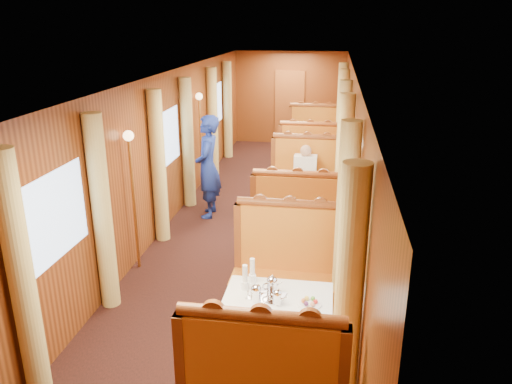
% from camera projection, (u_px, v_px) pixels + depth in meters
% --- Properties ---
extents(floor, '(3.00, 12.00, 0.01)m').
position_uv_depth(floor, '(256.00, 225.00, 8.46)').
color(floor, black).
rests_on(floor, ground).
extents(ceiling, '(3.00, 12.00, 0.01)m').
position_uv_depth(ceiling, '(257.00, 74.00, 7.64)').
color(ceiling, silver).
rests_on(ceiling, wall_left).
extents(wall_far, '(3.00, 0.01, 2.50)m').
position_uv_depth(wall_far, '(290.00, 98.00, 13.65)').
color(wall_far, brown).
rests_on(wall_far, floor).
extents(wall_left, '(0.01, 12.00, 2.50)m').
position_uv_depth(wall_left, '(167.00, 150.00, 8.26)').
color(wall_left, brown).
rests_on(wall_left, floor).
extents(wall_right, '(0.01, 12.00, 2.50)m').
position_uv_depth(wall_right, '(351.00, 157.00, 7.83)').
color(wall_right, brown).
rests_on(wall_right, floor).
extents(doorway_far, '(0.80, 0.04, 2.00)m').
position_uv_depth(doorway_far, '(289.00, 108.00, 13.70)').
color(doorway_far, brown).
rests_on(doorway_far, floor).
extents(table_near, '(1.05, 0.72, 0.75)m').
position_uv_depth(table_near, '(277.00, 330.00, 4.96)').
color(table_near, white).
rests_on(table_near, floor).
extents(banquette_near_aft, '(1.30, 0.55, 1.34)m').
position_uv_depth(banquette_near_aft, '(287.00, 276.00, 5.89)').
color(banquette_near_aft, '#BC4B14').
rests_on(banquette_near_aft, floor).
extents(table_mid, '(1.05, 0.72, 0.75)m').
position_uv_depth(table_mid, '(301.00, 206.00, 8.22)').
color(table_mid, white).
rests_on(table_mid, floor).
extents(banquette_mid_fwd, '(1.30, 0.55, 1.34)m').
position_uv_depth(banquette_mid_fwd, '(297.00, 228.00, 7.26)').
color(banquette_mid_fwd, '#BC4B14').
rests_on(banquette_mid_fwd, floor).
extents(banquette_mid_aft, '(1.30, 0.55, 1.34)m').
position_uv_depth(banquette_mid_aft, '(305.00, 185.00, 9.16)').
color(banquette_mid_aft, '#BC4B14').
rests_on(banquette_mid_aft, floor).
extents(table_far, '(1.05, 0.72, 0.75)m').
position_uv_depth(table_far, '(312.00, 153.00, 11.49)').
color(table_far, white).
rests_on(table_far, floor).
extents(banquette_far_fwd, '(1.30, 0.55, 1.34)m').
position_uv_depth(banquette_far_fwd, '(309.00, 163.00, 10.53)').
color(banquette_far_fwd, '#BC4B14').
rests_on(banquette_far_fwd, floor).
extents(banquette_far_aft, '(1.30, 0.55, 1.34)m').
position_uv_depth(banquette_far_aft, '(314.00, 141.00, 12.42)').
color(banquette_far_aft, '#BC4B14').
rests_on(banquette_far_aft, floor).
extents(tea_tray, '(0.39, 0.34, 0.01)m').
position_uv_depth(tea_tray, '(266.00, 296.00, 4.83)').
color(tea_tray, silver).
rests_on(tea_tray, table_near).
extents(teapot_left, '(0.17, 0.14, 0.13)m').
position_uv_depth(teapot_left, '(256.00, 295.00, 4.75)').
color(teapot_left, silver).
rests_on(teapot_left, tea_tray).
extents(teapot_right, '(0.16, 0.13, 0.12)m').
position_uv_depth(teapot_right, '(277.00, 299.00, 4.69)').
color(teapot_right, silver).
rests_on(teapot_right, tea_tray).
extents(teapot_back, '(0.22, 0.19, 0.14)m').
position_uv_depth(teapot_back, '(272.00, 287.00, 4.87)').
color(teapot_back, silver).
rests_on(teapot_back, tea_tray).
extents(fruit_plate, '(0.23, 0.23, 0.05)m').
position_uv_depth(fruit_plate, '(309.00, 303.00, 4.70)').
color(fruit_plate, white).
rests_on(fruit_plate, table_near).
extents(cup_inboard, '(0.08, 0.08, 0.26)m').
position_uv_depth(cup_inboard, '(245.00, 280.00, 4.94)').
color(cup_inboard, white).
rests_on(cup_inboard, table_near).
extents(cup_outboard, '(0.08, 0.08, 0.26)m').
position_uv_depth(cup_outboard, '(252.00, 273.00, 5.07)').
color(cup_outboard, white).
rests_on(cup_outboard, table_near).
extents(rose_vase_mid, '(0.06, 0.06, 0.36)m').
position_uv_depth(rose_vase_mid, '(301.00, 174.00, 8.07)').
color(rose_vase_mid, silver).
rests_on(rose_vase_mid, table_mid).
extents(rose_vase_far, '(0.06, 0.06, 0.36)m').
position_uv_depth(rose_vase_far, '(312.00, 130.00, 11.31)').
color(rose_vase_far, silver).
rests_on(rose_vase_far, table_far).
extents(window_left_near, '(0.01, 1.20, 0.90)m').
position_uv_depth(window_left_near, '(54.00, 217.00, 4.93)').
color(window_left_near, '#93ADD1').
rests_on(window_left_near, wall_left).
extents(curtain_left_near_a, '(0.22, 0.22, 2.35)m').
position_uv_depth(curtain_left_near_a, '(22.00, 281.00, 4.27)').
color(curtain_left_near_a, '#D7C16E').
rests_on(curtain_left_near_a, floor).
extents(curtain_left_near_b, '(0.22, 0.22, 2.35)m').
position_uv_depth(curtain_left_near_b, '(102.00, 214.00, 5.73)').
color(curtain_left_near_b, '#D7C16E').
rests_on(curtain_left_near_b, floor).
extents(window_right_near, '(0.01, 1.20, 0.90)m').
position_uv_depth(window_right_near, '(360.00, 236.00, 4.50)').
color(window_right_near, '#93ADD1').
rests_on(window_right_near, wall_right).
extents(curtain_right_near_a, '(0.22, 0.22, 2.35)m').
position_uv_depth(curtain_right_near_a, '(348.00, 308.00, 3.88)').
color(curtain_right_near_a, '#D7C16E').
rests_on(curtain_right_near_a, floor).
extents(curtain_right_near_b, '(0.22, 0.22, 2.35)m').
position_uv_depth(curtain_right_near_b, '(345.00, 229.00, 5.33)').
color(curtain_right_near_b, '#D7C16E').
rests_on(curtain_right_near_b, floor).
extents(window_left_mid, '(0.01, 1.20, 0.90)m').
position_uv_depth(window_left_mid, '(167.00, 138.00, 8.19)').
color(window_left_mid, '#93ADD1').
rests_on(window_left_mid, wall_left).
extents(curtain_left_mid_a, '(0.22, 0.22, 2.35)m').
position_uv_depth(curtain_left_mid_a, '(159.00, 167.00, 7.54)').
color(curtain_left_mid_a, '#D7C16E').
rests_on(curtain_left_mid_a, floor).
extents(curtain_left_mid_b, '(0.22, 0.22, 2.35)m').
position_uv_depth(curtain_left_mid_b, '(188.00, 143.00, 9.00)').
color(curtain_left_mid_b, '#D7C16E').
rests_on(curtain_left_mid_b, floor).
extents(window_right_mid, '(0.01, 1.20, 0.90)m').
position_uv_depth(window_right_mid, '(351.00, 145.00, 7.77)').
color(window_right_mid, '#93ADD1').
rests_on(window_right_mid, wall_right).
extents(curtain_right_mid_a, '(0.22, 0.22, 2.35)m').
position_uv_depth(curtain_right_mid_a, '(343.00, 176.00, 7.14)').
color(curtain_right_mid_a, '#D7C16E').
rests_on(curtain_right_mid_a, floor).
extents(curtain_right_mid_b, '(0.22, 0.22, 2.35)m').
position_uv_depth(curtain_right_mid_b, '(342.00, 149.00, 8.60)').
color(curtain_right_mid_b, '#D7C16E').
rests_on(curtain_right_mid_b, floor).
extents(window_left_far, '(0.01, 1.20, 0.90)m').
position_uv_depth(window_left_far, '(216.00, 104.00, 11.46)').
color(window_left_far, '#93ADD1').
rests_on(window_left_far, wall_left).
extents(curtain_left_far_a, '(0.22, 0.22, 2.35)m').
position_uv_depth(curtain_left_far_a, '(213.00, 123.00, 10.81)').
color(curtain_left_far_a, '#D7C16E').
rests_on(curtain_left_far_a, floor).
extents(curtain_left_far_b, '(0.22, 0.22, 2.35)m').
position_uv_depth(curtain_left_far_b, '(228.00, 110.00, 12.27)').
color(curtain_left_far_b, '#D7C16E').
rests_on(curtain_left_far_b, floor).
extents(window_right_far, '(0.01, 1.20, 0.90)m').
position_uv_depth(window_right_far, '(347.00, 107.00, 11.03)').
color(window_right_far, '#93ADD1').
rests_on(window_right_far, wall_right).
extents(curtain_right_far_a, '(0.22, 0.22, 2.35)m').
position_uv_depth(curtain_right_far_a, '(341.00, 127.00, 10.41)').
color(curtain_right_far_a, '#D7C16E').
rests_on(curtain_right_far_a, floor).
extents(curtain_right_far_b, '(0.22, 0.22, 2.35)m').
position_uv_depth(curtain_right_far_b, '(341.00, 113.00, 11.87)').
color(curtain_right_far_b, '#D7C16E').
rests_on(curtain_right_far_b, floor).
extents(sconce_left_fore, '(0.14, 0.14, 1.95)m').
position_uv_depth(sconce_left_fore, '(132.00, 173.00, 6.57)').
color(sconce_left_fore, '#BF8C3F').
rests_on(sconce_left_fore, floor).
extents(sconce_right_fore, '(0.14, 0.14, 1.95)m').
position_uv_depth(sconce_right_fore, '(347.00, 183.00, 6.17)').
color(sconce_right_fore, '#BF8C3F').
rests_on(sconce_right_fore, floor).
extents(sconce_left_aft, '(0.14, 0.14, 1.95)m').
position_uv_depth(sconce_left_aft, '(200.00, 122.00, 9.84)').
color(sconce_left_aft, '#BF8C3F').
rests_on(sconce_left_aft, floor).
extents(sconce_right_aft, '(0.14, 0.14, 1.95)m').
position_uv_depth(sconce_right_aft, '(344.00, 126.00, 9.43)').
color(sconce_right_aft, '#BF8C3F').
rests_on(sconce_right_aft, floor).
extents(steward, '(0.49, 0.69, 1.79)m').
position_uv_depth(steward, '(208.00, 167.00, 8.58)').
color(steward, navy).
rests_on(steward, floor).
extents(passenger, '(0.40, 0.44, 0.76)m').
position_uv_depth(passenger, '(305.00, 171.00, 8.85)').
color(passenger, beige).
rests_on(passenger, banquette_mid_aft).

